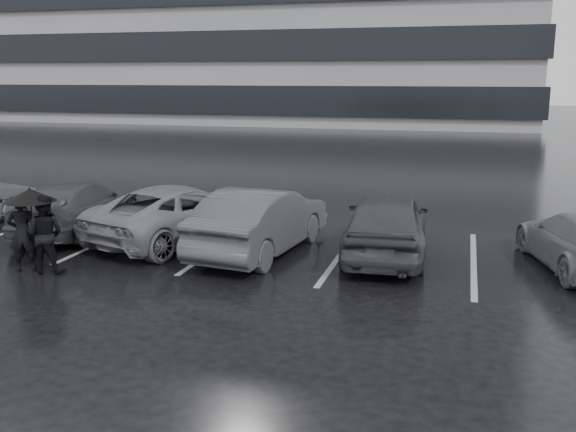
% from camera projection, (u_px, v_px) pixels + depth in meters
% --- Properties ---
extents(ground, '(160.00, 160.00, 0.00)m').
position_uv_depth(ground, '(285.00, 285.00, 11.94)').
color(ground, black).
rests_on(ground, ground).
extents(car_main, '(1.98, 4.34, 1.44)m').
position_uv_depth(car_main, '(386.00, 224.00, 13.70)').
color(car_main, black).
rests_on(car_main, ground).
extents(car_west_a, '(2.08, 4.56, 1.45)m').
position_uv_depth(car_west_a, '(261.00, 220.00, 14.01)').
color(car_west_a, '#28282A').
rests_on(car_west_a, ground).
extents(car_west_b, '(3.60, 5.23, 1.33)m').
position_uv_depth(car_west_b, '(181.00, 213.00, 15.09)').
color(car_west_b, '#545457').
rests_on(car_west_b, ground).
extents(car_west_c, '(2.33, 4.62, 1.29)m').
position_uv_depth(car_west_c, '(77.00, 206.00, 15.91)').
color(car_west_c, black).
rests_on(car_west_c, ground).
extents(pedestrian_left, '(0.67, 0.57, 1.54)m').
position_uv_depth(pedestrian_left, '(23.00, 233.00, 12.67)').
color(pedestrian_left, black).
rests_on(pedestrian_left, ground).
extents(pedestrian_right, '(0.83, 0.69, 1.56)m').
position_uv_depth(pedestrian_right, '(45.00, 234.00, 12.57)').
color(pedestrian_right, black).
rests_on(pedestrian_right, ground).
extents(umbrella, '(1.00, 1.00, 1.69)m').
position_uv_depth(umbrella, '(30.00, 195.00, 12.50)').
color(umbrella, black).
rests_on(umbrella, ground).
extents(stall_stripes, '(19.72, 5.00, 0.00)m').
position_uv_depth(stall_stripes, '(281.00, 248.00, 14.50)').
color(stall_stripes, '#9B9B9D').
rests_on(stall_stripes, ground).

